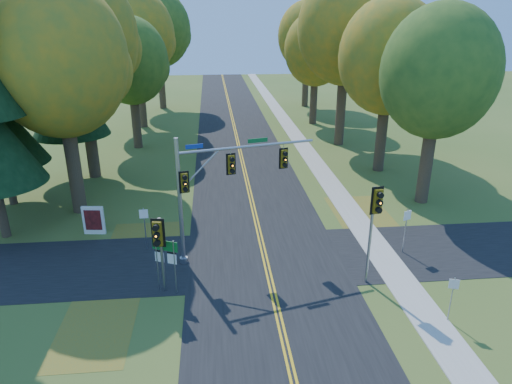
{
  "coord_description": "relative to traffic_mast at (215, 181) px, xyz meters",
  "views": [
    {
      "loc": [
        -2.52,
        -18.79,
        11.91
      ],
      "look_at": [
        -0.33,
        3.39,
        3.2
      ],
      "focal_mm": 32.0,
      "sensor_mm": 36.0,
      "label": 1
    }
  ],
  "objects": [
    {
      "name": "tree_w_a",
      "position": [
        -8.67,
        6.98,
        5.26
      ],
      "size": [
        8.0,
        8.0,
        14.15
      ],
      "color": "#38281C",
      "rests_on": "ground"
    },
    {
      "name": "tree_w_b",
      "position": [
        -9.26,
        13.88,
        6.14
      ],
      "size": [
        8.6,
        8.6,
        15.38
      ],
      "color": "#38281C",
      "rests_on": "ground"
    },
    {
      "name": "leaf_patch_w_far",
      "position": [
        -5.04,
        -5.4,
        -4.22
      ],
      "size": [
        3.0,
        5.0,
        0.0
      ],
      "primitive_type": "cube",
      "color": "olive",
      "rests_on": "ground"
    },
    {
      "name": "centerline_left",
      "position": [
        2.36,
        -2.4,
        -4.2
      ],
      "size": [
        0.1,
        160.0,
        0.01
      ],
      "primitive_type": "cube",
      "color": "gold",
      "rests_on": "road_main"
    },
    {
      "name": "sidewalk_east",
      "position": [
        8.66,
        -2.4,
        -4.2
      ],
      "size": [
        1.6,
        160.0,
        0.06
      ],
      "primitive_type": "cube",
      "color": "#9E998E",
      "rests_on": "ground"
    },
    {
      "name": "tree_w_d",
      "position": [
        -7.67,
        30.78,
        5.55
      ],
      "size": [
        8.2,
        8.2,
        14.56
      ],
      "color": "#38281C",
      "rests_on": "ground"
    },
    {
      "name": "ground",
      "position": [
        2.46,
        -2.4,
        -4.23
      ],
      "size": [
        160.0,
        160.0,
        0.0
      ],
      "primitive_type": "plane",
      "color": "#39571F",
      "rests_on": "ground"
    },
    {
      "name": "road_cross",
      "position": [
        2.46,
        -0.4,
        -4.22
      ],
      "size": [
        60.0,
        6.0,
        0.02
      ],
      "primitive_type": "cube",
      "color": "black",
      "rests_on": "ground"
    },
    {
      "name": "tree_e_d",
      "position": [
        11.72,
        30.47,
        4.01
      ],
      "size": [
        7.0,
        7.0,
        12.32
      ],
      "color": "#38281C",
      "rests_on": "ground"
    },
    {
      "name": "tree_e_c",
      "position": [
        12.34,
        21.29,
        6.43
      ],
      "size": [
        8.8,
        8.8,
        15.79
      ],
      "color": "#38281C",
      "rests_on": "ground"
    },
    {
      "name": "reg_sign_e_south",
      "position": [
        9.41,
        -6.33,
        -2.81
      ],
      "size": [
        0.38,
        0.16,
        2.08
      ],
      "rotation": [
        0.0,
        0.0,
        -0.34
      ],
      "color": "gray",
      "rests_on": "ground"
    },
    {
      "name": "east_signal_pole",
      "position": [
        7.02,
        -3.3,
        -0.48
      ],
      "size": [
        0.57,
        0.66,
        4.94
      ],
      "rotation": [
        0.0,
        0.0,
        0.16
      ],
      "color": "#94959C",
      "rests_on": "ground"
    },
    {
      "name": "tree_e_a",
      "position": [
        14.03,
        6.37,
        4.3
      ],
      "size": [
        7.2,
        7.2,
        12.73
      ],
      "color": "#38281C",
      "rests_on": "ground"
    },
    {
      "name": "leaf_patch_e",
      "position": [
        9.26,
        3.6,
        -4.22
      ],
      "size": [
        3.5,
        8.0,
        0.0
      ],
      "primitive_type": "cube",
      "color": "olive",
      "rests_on": "ground"
    },
    {
      "name": "reg_sign_w",
      "position": [
        -3.81,
        1.25,
        -2.58
      ],
      "size": [
        0.46,
        0.07,
        2.41
      ],
      "rotation": [
        0.0,
        0.0,
        0.03
      ],
      "color": "gray",
      "rests_on": "ground"
    },
    {
      "name": "tree_e_b",
      "position": [
        13.43,
        13.17,
        4.67
      ],
      "size": [
        7.6,
        7.6,
        13.33
      ],
      "color": "#38281C",
      "rests_on": "ground"
    },
    {
      "name": "reg_sign_e_north",
      "position": [
        9.89,
        -0.47,
        -2.51
      ],
      "size": [
        0.45,
        0.22,
        2.51
      ],
      "rotation": [
        0.0,
        0.0,
        0.4
      ],
      "color": "gray",
      "rests_on": "ground"
    },
    {
      "name": "info_kiosk",
      "position": [
        -7.03,
        3.42,
        -3.38
      ],
      "size": [
        1.24,
        0.31,
        1.7
      ],
      "rotation": [
        0.0,
        0.0,
        -0.11
      ],
      "color": "silver",
      "rests_on": "ground"
    },
    {
      "name": "centerline_right",
      "position": [
        2.56,
        -2.4,
        -4.2
      ],
      "size": [
        0.1,
        160.0,
        0.01
      ],
      "primitive_type": "cube",
      "color": "gold",
      "rests_on": "road_main"
    },
    {
      "name": "route_sign_cluster",
      "position": [
        -2.33,
        -2.95,
        -2.36
      ],
      "size": [
        1.15,
        0.52,
        2.65
      ],
      "rotation": [
        0.0,
        0.0,
        -0.41
      ],
      "color": "gray",
      "rests_on": "ground"
    },
    {
      "name": "ped_signal_pole",
      "position": [
        -2.53,
        -3.16,
        -1.42
      ],
      "size": [
        0.59,
        0.69,
        3.78
      ],
      "rotation": [
        0.0,
        0.0,
        -0.18
      ],
      "color": "gray",
      "rests_on": "ground"
    },
    {
      "name": "tree_e_e",
      "position": [
        12.93,
        41.18,
        4.96
      ],
      "size": [
        7.8,
        7.8,
        13.74
      ],
      "color": "#38281C",
      "rests_on": "ground"
    },
    {
      "name": "pine_c",
      "position": [
        -10.54,
        13.6,
        5.46
      ],
      "size": [
        5.6,
        5.6,
        20.56
      ],
      "color": "#38281C",
      "rests_on": "ground"
    },
    {
      "name": "tree_w_e",
      "position": [
        -6.46,
        41.68,
        5.84
      ],
      "size": [
        8.4,
        8.4,
        14.97
      ],
      "color": "#38281C",
      "rests_on": "ground"
    },
    {
      "name": "leaf_patch_w_near",
      "position": [
        -4.04,
        1.6,
        -4.22
      ],
      "size": [
        4.0,
        6.0,
        0.0
      ],
      "primitive_type": "cube",
      "color": "olive",
      "rests_on": "ground"
    },
    {
      "name": "tree_w_c",
      "position": [
        -7.08,
        22.06,
        3.72
      ],
      "size": [
        6.8,
        6.8,
        11.91
      ],
      "color": "#38281C",
      "rests_on": "ground"
    },
    {
      "name": "road_main",
      "position": [
        2.46,
        -2.4,
        -4.22
      ],
      "size": [
        8.0,
        160.0,
        0.02
      ],
      "primitive_type": "cube",
      "color": "black",
      "rests_on": "ground"
    },
    {
      "name": "traffic_mast",
      "position": [
        0.0,
        0.0,
        0.0
      ],
      "size": [
        7.05,
        2.21,
        6.58
      ],
      "rotation": [
        0.0,
        0.0,
        0.25
      ],
      "color": "#92949A",
      "rests_on": "ground"
    }
  ]
}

